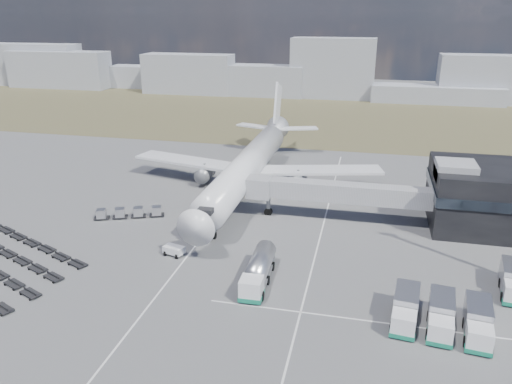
# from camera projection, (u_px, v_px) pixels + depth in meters

# --- Properties ---
(ground) EXTENTS (420.00, 420.00, 0.00)m
(ground) POSITION_uv_depth(u_px,v_px,m) (195.00, 266.00, 69.37)
(ground) COLOR #565659
(ground) RESTS_ON ground
(grass_strip) EXTENTS (420.00, 90.00, 0.01)m
(grass_strip) POSITION_uv_depth(u_px,v_px,m) (304.00, 114.00, 170.04)
(grass_strip) COLOR #4E4E2F
(grass_strip) RESTS_ON ground
(lane_markings) EXTENTS (47.12, 110.00, 0.01)m
(lane_markings) POSITION_uv_depth(u_px,v_px,m) (268.00, 263.00, 70.04)
(lane_markings) COLOR silver
(lane_markings) RESTS_ON ground
(jet_bridge) EXTENTS (30.30, 3.80, 7.05)m
(jet_bridge) POSITION_uv_depth(u_px,v_px,m) (325.00, 191.00, 82.95)
(jet_bridge) COLOR #939399
(jet_bridge) RESTS_ON ground
(airliner) EXTENTS (51.59, 64.53, 17.62)m
(airliner) POSITION_uv_depth(u_px,v_px,m) (250.00, 164.00, 97.18)
(airliner) COLOR white
(airliner) RESTS_ON ground
(skyline) EXTENTS (313.58, 25.04, 23.36)m
(skyline) POSITION_uv_depth(u_px,v_px,m) (300.00, 75.00, 205.06)
(skyline) COLOR #989BA6
(skyline) RESTS_ON ground
(fuel_tanker) EXTENTS (3.11, 11.27, 3.62)m
(fuel_tanker) POSITION_uv_depth(u_px,v_px,m) (258.00, 270.00, 64.40)
(fuel_tanker) COLOR white
(fuel_tanker) RESTS_ON ground
(pushback_tug) EXTENTS (3.30, 2.40, 1.37)m
(pushback_tug) POSITION_uv_depth(u_px,v_px,m) (174.00, 251.00, 72.15)
(pushback_tug) COLOR white
(pushback_tug) RESTS_ON ground
(catering_truck) EXTENTS (3.28, 5.96, 2.59)m
(catering_truck) POSITION_uv_depth(u_px,v_px,m) (281.00, 184.00, 98.13)
(catering_truck) COLOR white
(catering_truck) RESTS_ON ground
(service_trucks_near) EXTENTS (11.14, 8.94, 3.13)m
(service_trucks_near) POSITION_uv_depth(u_px,v_px,m) (441.00, 315.00, 55.10)
(service_trucks_near) COLOR white
(service_trucks_near) RESTS_ON ground
(uld_row) EXTENTS (11.44, 5.72, 1.62)m
(uld_row) POSITION_uv_depth(u_px,v_px,m) (129.00, 213.00, 85.02)
(uld_row) COLOR black
(uld_row) RESTS_ON ground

